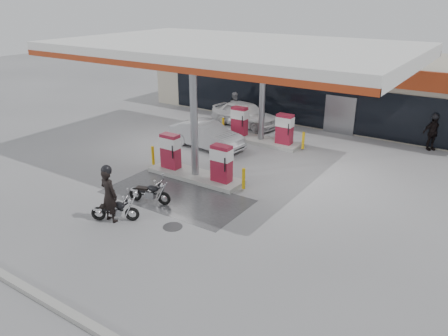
% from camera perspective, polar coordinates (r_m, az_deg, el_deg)
% --- Properties ---
extents(ground, '(90.00, 90.00, 0.00)m').
position_cam_1_polar(ground, '(18.16, -7.54, -3.30)').
color(ground, gray).
rests_on(ground, ground).
extents(wet_patch, '(6.00, 3.00, 0.00)m').
position_cam_1_polar(wet_patch, '(17.86, -6.32, -3.68)').
color(wet_patch, '#4C4C4F').
rests_on(wet_patch, ground).
extents(drain_cover, '(0.70, 0.70, 0.01)m').
position_cam_1_polar(drain_cover, '(15.64, -6.73, -7.63)').
color(drain_cover, '#38383A').
rests_on(drain_cover, ground).
extents(kerb, '(28.00, 0.25, 0.15)m').
position_cam_1_polar(kerb, '(14.35, -26.49, -12.71)').
color(kerb, gray).
rests_on(kerb, ground).
extents(store_building, '(22.00, 8.22, 4.00)m').
position_cam_1_polar(store_building, '(30.78, 12.27, 10.83)').
color(store_building, '#ACA190').
rests_on(store_building, ground).
extents(canopy, '(16.00, 10.02, 5.51)m').
position_cam_1_polar(canopy, '(20.59, 1.10, 15.20)').
color(canopy, silver).
rests_on(canopy, ground).
extents(pump_island_near, '(5.14, 1.30, 1.78)m').
position_cam_1_polar(pump_island_near, '(19.30, -3.79, 0.70)').
color(pump_island_near, '#9E9E99').
rests_on(pump_island_near, ground).
extents(pump_island_far, '(5.14, 1.30, 1.78)m').
position_cam_1_polar(pump_island_far, '(24.07, 4.88, 5.02)').
color(pump_island_far, '#9E9E99').
rests_on(pump_island_far, ground).
extents(main_motorcycle, '(1.55, 1.05, 0.90)m').
position_cam_1_polar(main_motorcycle, '(16.25, -13.94, -5.41)').
color(main_motorcycle, black).
rests_on(main_motorcycle, ground).
extents(biker_main, '(0.77, 0.54, 2.02)m').
position_cam_1_polar(biker_main, '(16.03, -14.79, -3.45)').
color(biker_main, black).
rests_on(biker_main, ground).
extents(parked_motorcycle, '(1.76, 0.75, 0.92)m').
position_cam_1_polar(parked_motorcycle, '(17.31, -9.63, -3.26)').
color(parked_motorcycle, black).
rests_on(parked_motorcycle, ground).
extents(sedan_white, '(4.66, 2.36, 1.52)m').
position_cam_1_polar(sedan_white, '(27.01, 2.80, 7.06)').
color(sedan_white, silver).
rests_on(sedan_white, ground).
extents(attendant, '(0.79, 0.97, 1.87)m').
position_cam_1_polar(attendant, '(28.02, 1.47, 8.00)').
color(attendant, slate).
rests_on(attendant, ground).
extents(hatchback_silver, '(4.35, 1.84, 1.40)m').
position_cam_1_polar(hatchback_silver, '(23.12, -2.27, 4.34)').
color(hatchback_silver, '#9DA0A5').
rests_on(hatchback_silver, ground).
extents(parked_car_left, '(4.68, 1.99, 1.35)m').
position_cam_1_polar(parked_car_left, '(32.09, 0.49, 9.32)').
color(parked_car_left, black).
rests_on(parked_car_left, ground).
extents(biker_walking, '(1.09, 1.06, 1.83)m').
position_cam_1_polar(biker_walking, '(25.16, 25.57, 4.16)').
color(biker_walking, black).
rests_on(biker_walking, ground).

